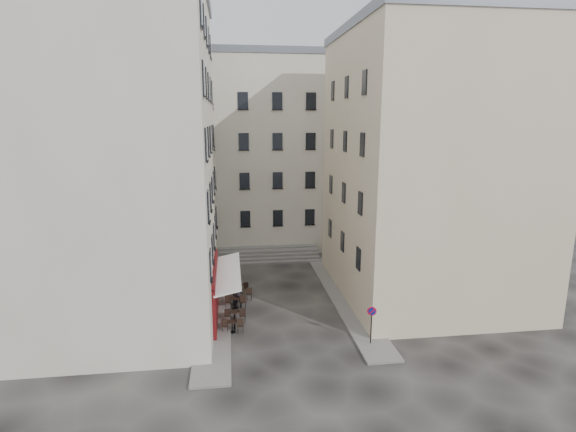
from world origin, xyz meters
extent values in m
plane|color=black|center=(0.00, 0.00, 0.00)|extent=(90.00, 90.00, 0.00)
cube|color=slate|center=(-4.50, 4.00, 0.06)|extent=(2.00, 22.00, 0.12)
cube|color=slate|center=(4.50, 3.00, 0.06)|extent=(2.00, 18.00, 0.12)
cube|color=beige|center=(-10.50, 3.00, 10.00)|extent=(12.00, 16.00, 20.00)
cube|color=beige|center=(10.50, 3.50, 9.00)|extent=(12.00, 14.00, 18.00)
cube|color=slate|center=(10.50, 3.50, 18.30)|extent=(12.20, 14.20, 0.60)
cube|color=beige|center=(-1.00, 19.00, 9.00)|extent=(18.00, 10.00, 18.00)
cube|color=slate|center=(-1.00, 19.00, 18.30)|extent=(18.20, 10.20, 0.60)
cube|color=#4D0C0B|center=(-4.42, 1.00, 1.75)|extent=(0.25, 7.00, 3.50)
cube|color=black|center=(-4.38, 1.00, 1.40)|extent=(0.06, 3.85, 2.00)
cube|color=white|center=(-3.60, 1.00, 2.95)|extent=(1.58, 7.30, 0.41)
cube|color=slate|center=(0.00, 11.90, 0.10)|extent=(9.00, 1.80, 0.20)
cube|color=slate|center=(0.00, 12.35, 0.30)|extent=(9.00, 1.80, 0.20)
cube|color=slate|center=(0.00, 12.80, 0.50)|extent=(9.00, 1.80, 0.20)
cube|color=slate|center=(0.00, 13.25, 0.70)|extent=(9.00, 1.80, 0.20)
cylinder|color=black|center=(-3.25, -1.00, 0.45)|extent=(0.10, 0.10, 0.90)
sphere|color=black|center=(-3.25, -1.00, 0.92)|extent=(0.12, 0.12, 0.12)
cylinder|color=black|center=(-3.25, 2.50, 0.45)|extent=(0.10, 0.10, 0.90)
sphere|color=black|center=(-3.25, 2.50, 0.92)|extent=(0.12, 0.12, 0.12)
cylinder|color=black|center=(-3.25, 6.00, 0.45)|extent=(0.10, 0.10, 0.90)
sphere|color=black|center=(-3.25, 6.00, 0.92)|extent=(0.12, 0.12, 0.12)
cylinder|color=black|center=(4.30, -3.94, 1.14)|extent=(0.06, 0.06, 2.28)
cylinder|color=red|center=(4.30, -3.95, 2.06)|extent=(0.52, 0.15, 0.53)
cylinder|color=navy|center=(4.30, -3.97, 2.06)|extent=(0.38, 0.12, 0.38)
cube|color=red|center=(4.30, -4.00, 2.06)|extent=(0.31, 0.10, 0.31)
cylinder|color=black|center=(-3.38, -1.46, 0.07)|extent=(0.37, 0.37, 0.02)
cylinder|color=black|center=(-3.38, -1.46, 0.41)|extent=(0.05, 0.05, 0.72)
cylinder|color=black|center=(-3.38, -1.46, 0.74)|extent=(0.61, 0.61, 0.04)
cube|color=black|center=(-2.92, -1.46, 0.46)|extent=(0.39, 0.39, 0.92)
cube|color=black|center=(-3.84, -1.36, 0.46)|extent=(0.39, 0.39, 0.92)
cylinder|color=black|center=(-3.22, -0.06, 0.07)|extent=(0.37, 0.37, 0.02)
cylinder|color=black|center=(-3.22, -0.06, 0.41)|extent=(0.05, 0.05, 0.72)
cylinder|color=black|center=(-3.22, -0.06, 0.74)|extent=(0.62, 0.62, 0.04)
cube|color=black|center=(-2.75, -0.06, 0.46)|extent=(0.39, 0.39, 0.92)
cube|color=black|center=(-3.68, 0.05, 0.46)|extent=(0.39, 0.39, 0.92)
cylinder|color=black|center=(-3.16, 2.01, 0.08)|extent=(0.39, 0.39, 0.02)
cylinder|color=black|center=(-3.16, 2.01, 0.44)|extent=(0.05, 0.05, 0.77)
cylinder|color=black|center=(-3.16, 2.01, 0.79)|extent=(0.66, 0.66, 0.04)
cube|color=black|center=(-2.66, 2.01, 0.49)|extent=(0.42, 0.42, 0.99)
cube|color=black|center=(-3.65, 2.12, 0.49)|extent=(0.42, 0.42, 0.99)
cylinder|color=black|center=(-2.65, 3.42, 0.07)|extent=(0.37, 0.37, 0.02)
cylinder|color=black|center=(-2.65, 3.42, 0.41)|extent=(0.05, 0.05, 0.73)
cylinder|color=black|center=(-2.65, 3.42, 0.75)|extent=(0.62, 0.62, 0.04)
cube|color=black|center=(-2.18, 3.42, 0.47)|extent=(0.39, 0.39, 0.93)
cube|color=black|center=(-3.12, 3.52, 0.47)|extent=(0.39, 0.39, 0.93)
cylinder|color=black|center=(-2.78, 4.71, 0.07)|extent=(0.34, 0.34, 0.02)
cylinder|color=black|center=(-2.78, 4.71, 0.37)|extent=(0.05, 0.05, 0.65)
cylinder|color=black|center=(-2.78, 4.71, 0.67)|extent=(0.56, 0.56, 0.04)
cube|color=black|center=(-2.36, 4.71, 0.42)|extent=(0.35, 0.35, 0.84)
cube|color=black|center=(-3.20, 4.80, 0.42)|extent=(0.35, 0.35, 0.84)
imported|color=black|center=(-2.96, 2.24, 0.89)|extent=(0.71, 0.51, 1.79)
camera|label=1|loc=(-3.30, -26.31, 12.48)|focal=28.00mm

